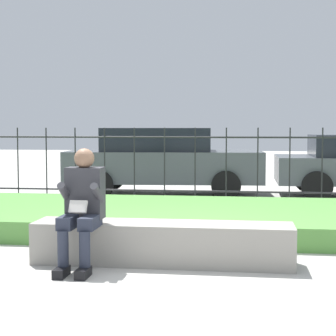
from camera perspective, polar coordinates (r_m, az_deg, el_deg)
name	(u,v)px	position (r m, az deg, el deg)	size (l,w,h in m)	color
ground_plane	(160,263)	(6.11, -0.80, -9.66)	(60.00, 60.00, 0.00)	#B2AFA8
stone_bench	(162,245)	(6.06, -0.57, -7.87)	(2.77, 0.53, 0.44)	gray
person_seated_reader	(82,204)	(5.86, -8.70, -3.59)	(0.42, 0.73, 1.24)	black
grass_berm	(182,218)	(8.22, 1.46, -5.08)	(10.52, 3.00, 0.29)	#569342
iron_fence	(195,165)	(10.31, 2.77, 0.26)	(8.52, 0.03, 1.46)	#232326
car_parked_center	(163,160)	(12.19, -0.53, 0.84)	(4.28, 2.18, 1.45)	#4C5156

